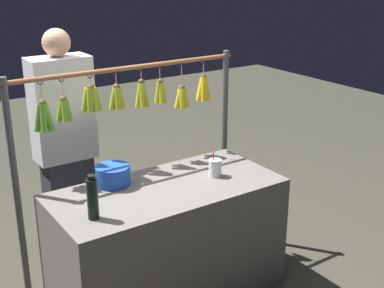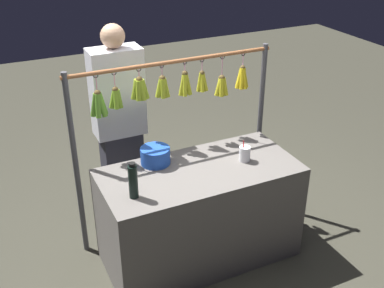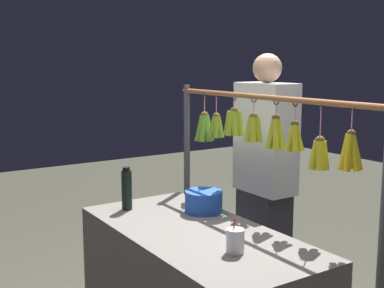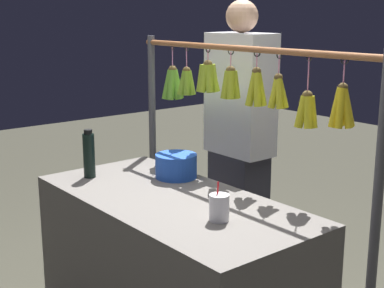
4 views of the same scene
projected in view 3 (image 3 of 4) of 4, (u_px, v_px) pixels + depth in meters
name	position (u px, v px, depth m)	size (l,w,h in m)	color
display_rack	(260.00, 158.00, 2.98)	(1.72, 0.14, 1.56)	#4C4C51
water_bottle	(127.00, 189.00, 3.13)	(0.06, 0.06, 0.27)	black
blue_bucket	(204.00, 201.00, 3.08)	(0.23, 0.23, 0.13)	blue
drink_cup	(235.00, 241.00, 2.42)	(0.09, 0.09, 0.17)	silver
vendor_person	(265.00, 186.00, 3.47)	(0.42, 0.23, 1.78)	#2D2D38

